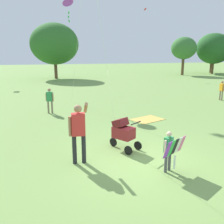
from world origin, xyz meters
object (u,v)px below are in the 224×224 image
object	(u,v)px
child_with_butterfly_kite	(170,148)
person_sitting_far	(50,99)
stroller	(123,131)
picnic_blanket	(147,119)
kite_orange_delta	(68,4)
person_kid_running	(222,89)
person_adult_flyer	(78,129)

from	to	relation	value
child_with_butterfly_kite	person_sitting_far	distance (m)	7.82
stroller	picnic_blanket	size ratio (longest dim) A/B	0.76
kite_orange_delta	picnic_blanket	world-z (taller)	kite_orange_delta
child_with_butterfly_kite	person_kid_running	world-z (taller)	person_kid_running
person_sitting_far	picnic_blanket	bearing A→B (deg)	-29.63
kite_orange_delta	person_sitting_far	distance (m)	5.85
kite_orange_delta	person_kid_running	distance (m)	10.82
person_kid_running	picnic_blanket	xyz separation A→B (m)	(-6.47, -3.12, -0.73)
person_adult_flyer	kite_orange_delta	distance (m)	10.12
child_with_butterfly_kite	kite_orange_delta	xyz separation A→B (m)	(-1.38, 10.05, 5.08)
kite_orange_delta	picnic_blanket	bearing A→B (deg)	-60.77
child_with_butterfly_kite	person_sitting_far	size ratio (longest dim) A/B	0.85
stroller	person_sitting_far	bearing A→B (deg)	110.72
person_sitting_far	person_kid_running	bearing A→B (deg)	3.65
child_with_butterfly_kite	person_sitting_far	bearing A→B (deg)	110.69
child_with_butterfly_kite	person_adult_flyer	bearing A→B (deg)	152.12
stroller	picnic_blanket	xyz separation A→B (m)	(2.19, 3.09, -0.60)
stroller	person_kid_running	world-z (taller)	person_kid_running
child_with_butterfly_kite	stroller	xyz separation A→B (m)	(-0.67, 1.78, -0.05)
stroller	picnic_blanket	distance (m)	3.84
child_with_butterfly_kite	stroller	size ratio (longest dim) A/B	1.03
kite_orange_delta	person_kid_running	xyz separation A→B (m)	(9.37, -2.06, -5.00)
person_sitting_far	picnic_blanket	size ratio (longest dim) A/B	0.92
person_kid_running	picnic_blanket	size ratio (longest dim) A/B	0.90
person_sitting_far	kite_orange_delta	bearing A→B (deg)	63.25
person_adult_flyer	person_sitting_far	world-z (taller)	person_adult_flyer
person_adult_flyer	stroller	bearing A→B (deg)	23.35
person_sitting_far	person_kid_running	xyz separation A→B (m)	(10.75, 0.69, -0.02)
stroller	person_kid_running	distance (m)	10.66
picnic_blanket	person_kid_running	bearing A→B (deg)	25.74
kite_orange_delta	person_adult_flyer	bearing A→B (deg)	-94.98
person_kid_running	picnic_blanket	distance (m)	7.22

